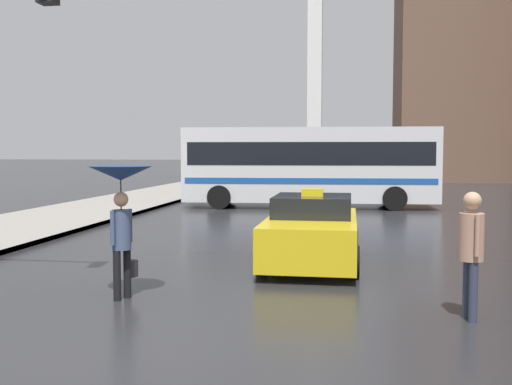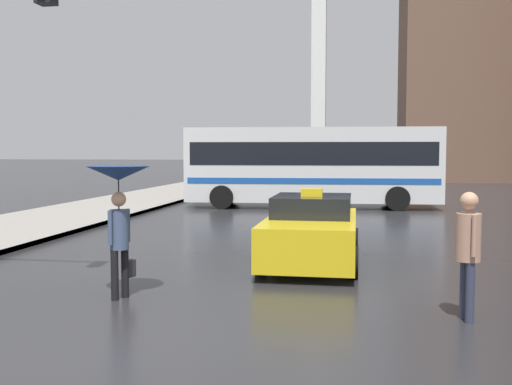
# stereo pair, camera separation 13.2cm
# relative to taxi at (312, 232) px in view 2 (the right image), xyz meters

# --- Properties ---
(ground_plane) EXTENTS (300.00, 300.00, 0.00)m
(ground_plane) POSITION_rel_taxi_xyz_m (-1.91, -6.46, -0.67)
(ground_plane) COLOR #262628
(taxi) EXTENTS (1.91, 4.17, 1.56)m
(taxi) POSITION_rel_taxi_xyz_m (0.00, 0.00, 0.00)
(taxi) COLOR gold
(taxi) RESTS_ON ground_plane
(city_bus) EXTENTS (10.43, 3.17, 3.28)m
(city_bus) POSITION_rel_taxi_xyz_m (-0.92, 12.53, 1.16)
(city_bus) COLOR silver
(city_bus) RESTS_ON ground_plane
(pedestrian_with_umbrella) EXTENTS (1.00, 1.00, 2.10)m
(pedestrian_with_umbrella) POSITION_rel_taxi_xyz_m (-2.77, -3.49, 1.01)
(pedestrian_with_umbrella) COLOR black
(pedestrian_with_umbrella) RESTS_ON ground_plane
(pedestrian_man) EXTENTS (0.39, 0.49, 1.78)m
(pedestrian_man) POSITION_rel_taxi_xyz_m (2.42, -3.87, 0.41)
(pedestrian_man) COLOR #2D3347
(pedestrian_man) RESTS_ON ground_plane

